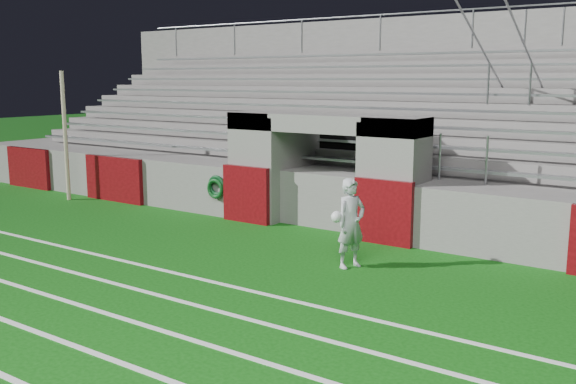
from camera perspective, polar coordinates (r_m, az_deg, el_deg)
The scene contains 5 objects.
ground at distance 12.09m, azimuth -5.68°, elevation -6.28°, with size 90.00×90.00×0.00m, color #0C4C0C.
field_post at distance 18.98m, azimuth -19.19°, elevation 4.70°, with size 0.11×0.11×3.60m, color #C9B295.
stadium_structure at distance 18.50m, azimuth 10.45°, elevation 4.00°, with size 26.00×8.48×5.42m.
goalkeeper_with_ball at distance 11.61m, azimuth 5.60°, elevation -2.77°, with size 0.58×0.70×1.63m.
hose_coil at distance 15.82m, azimuth -6.42°, elevation 0.44°, with size 0.52×0.15×0.58m.
Camera 1 is at (7.55, -8.81, 3.39)m, focal length 40.00 mm.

